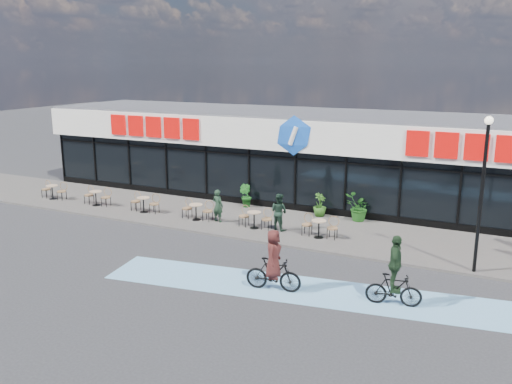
% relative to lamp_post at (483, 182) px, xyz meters
% --- Properties ---
extents(ground, '(120.00, 120.00, 0.00)m').
position_rel_lamp_post_xyz_m(ground, '(-8.55, -2.30, -3.28)').
color(ground, '#28282B').
rests_on(ground, ground).
extents(sidewalk, '(44.00, 5.00, 0.10)m').
position_rel_lamp_post_xyz_m(sidewalk, '(-8.55, 2.20, -3.23)').
color(sidewalk, '#4F4B46').
rests_on(sidewalk, ground).
extents(bike_lane, '(14.17, 4.13, 0.01)m').
position_rel_lamp_post_xyz_m(bike_lane, '(-4.55, -3.80, -3.27)').
color(bike_lane, '#69A0C6').
rests_on(bike_lane, ground).
extents(building, '(30.60, 6.57, 4.75)m').
position_rel_lamp_post_xyz_m(building, '(-8.55, 7.63, -0.94)').
color(building, black).
rests_on(building, ground).
extents(lamp_post, '(0.28, 0.28, 5.37)m').
position_rel_lamp_post_xyz_m(lamp_post, '(0.00, 0.00, 0.00)').
color(lamp_post, black).
rests_on(lamp_post, sidewalk).
extents(bistro_set_0, '(1.54, 0.62, 0.90)m').
position_rel_lamp_post_xyz_m(bistro_set_0, '(-20.89, 1.26, -2.72)').
color(bistro_set_0, tan).
rests_on(bistro_set_0, sidewalk).
extents(bistro_set_1, '(1.54, 0.62, 0.90)m').
position_rel_lamp_post_xyz_m(bistro_set_1, '(-17.93, 1.26, -2.72)').
color(bistro_set_1, tan).
rests_on(bistro_set_1, sidewalk).
extents(bistro_set_2, '(1.54, 0.62, 0.90)m').
position_rel_lamp_post_xyz_m(bistro_set_2, '(-14.97, 1.26, -2.72)').
color(bistro_set_2, tan).
rests_on(bistro_set_2, sidewalk).
extents(bistro_set_3, '(1.54, 0.62, 0.90)m').
position_rel_lamp_post_xyz_m(bistro_set_3, '(-12.01, 1.26, -2.72)').
color(bistro_set_3, tan).
rests_on(bistro_set_3, sidewalk).
extents(bistro_set_4, '(1.54, 0.62, 0.90)m').
position_rel_lamp_post_xyz_m(bistro_set_4, '(-9.05, 1.26, -2.72)').
color(bistro_set_4, tan).
rests_on(bistro_set_4, sidewalk).
extents(bistro_set_5, '(1.54, 0.62, 0.90)m').
position_rel_lamp_post_xyz_m(bistro_set_5, '(-6.09, 1.26, -2.72)').
color(bistro_set_5, tan).
rests_on(bistro_set_5, sidewalk).
extents(potted_plant_left, '(0.72, 0.63, 1.14)m').
position_rel_lamp_post_xyz_m(potted_plant_left, '(-11.01, 4.20, -2.61)').
color(potted_plant_left, '#164E16').
rests_on(potted_plant_left, sidewalk).
extents(potted_plant_mid, '(0.76, 0.76, 1.09)m').
position_rel_lamp_post_xyz_m(potted_plant_mid, '(-7.11, 4.23, -2.63)').
color(potted_plant_mid, '#244C15').
rests_on(potted_plant_mid, sidewalk).
extents(potted_plant_right, '(1.46, 1.49, 1.26)m').
position_rel_lamp_post_xyz_m(potted_plant_right, '(-5.27, 4.20, -2.55)').
color(potted_plant_right, '#1C5217').
rests_on(potted_plant_right, sidewalk).
extents(patron_left, '(0.60, 0.44, 1.50)m').
position_rel_lamp_post_xyz_m(patron_left, '(-10.97, 1.35, -2.43)').
color(patron_left, '#1A2F1F').
rests_on(patron_left, sidewalk).
extents(patron_right, '(0.93, 0.81, 1.62)m').
position_rel_lamp_post_xyz_m(patron_right, '(-8.00, 1.44, -2.37)').
color(patron_right, black).
rests_on(patron_right, sidewalk).
extents(cyclist_a, '(1.88, 0.84, 2.04)m').
position_rel_lamp_post_xyz_m(cyclist_a, '(-5.72, -4.29, -2.46)').
color(cyclist_a, black).
rests_on(cyclist_a, ground).
extents(cyclist_b, '(1.74, 1.09, 2.22)m').
position_rel_lamp_post_xyz_m(cyclist_b, '(-2.01, -3.71, -2.36)').
color(cyclist_b, black).
rests_on(cyclist_b, ground).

